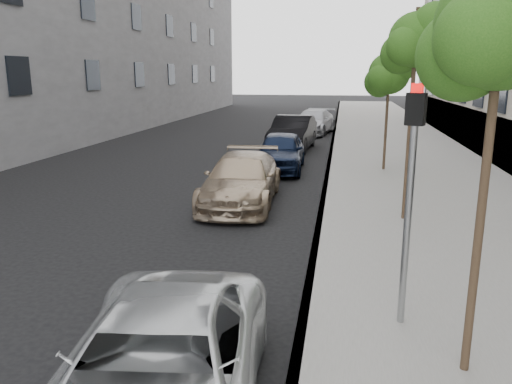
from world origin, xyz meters
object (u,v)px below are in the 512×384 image
(tree_mid, at_px, (417,40))
(sedan_black, at_px, (293,133))
(signal_pole, at_px, (411,180))
(tree_far, at_px, (390,73))
(minivan, at_px, (158,375))
(suv, at_px, (242,180))
(sedan_blue, at_px, (280,151))
(tree_near, at_px, (504,24))
(sedan_rear, at_px, (313,122))

(tree_mid, bearing_deg, sedan_black, 108.74)
(tree_mid, xyz_separation_m, signal_pole, (-0.66, -5.41, -2.12))
(tree_far, relative_size, minivan, 0.95)
(tree_far, relative_size, sedan_black, 0.88)
(signal_pole, distance_m, sedan_black, 17.33)
(suv, height_order, sedan_blue, sedan_blue)
(tree_near, relative_size, minivan, 1.05)
(tree_far, distance_m, suv, 7.40)
(minivan, bearing_deg, tree_near, 16.65)
(sedan_rear, bearing_deg, sedan_black, -85.56)
(signal_pole, relative_size, minivan, 0.73)
(sedan_blue, bearing_deg, sedan_black, 88.72)
(tree_mid, relative_size, sedan_rear, 1.01)
(sedan_rear, bearing_deg, signal_pole, -74.05)
(tree_near, distance_m, sedan_rear, 25.19)
(minivan, bearing_deg, tree_far, 69.97)
(minivan, distance_m, sedan_blue, 14.34)
(tree_mid, height_order, sedan_black, tree_mid)
(tree_mid, relative_size, sedan_blue, 1.17)
(tree_mid, distance_m, tree_far, 6.54)
(tree_mid, xyz_separation_m, sedan_blue, (-3.86, 6.37, -3.62))
(minivan, relative_size, sedan_black, 0.93)
(tree_near, relative_size, sedan_rear, 0.97)
(sedan_blue, height_order, sedan_rear, sedan_blue)
(tree_mid, height_order, sedan_blue, tree_mid)
(sedan_blue, bearing_deg, tree_near, -75.19)
(suv, xyz_separation_m, sedan_blue, (0.47, 5.11, 0.04))
(sedan_black, bearing_deg, suv, -88.23)
(tree_near, xyz_separation_m, tree_mid, (-0.00, 6.50, 0.23))
(signal_pole, xyz_separation_m, minivan, (-2.68, -2.56, -1.59))
(tree_far, relative_size, sedan_rear, 0.87)
(tree_near, bearing_deg, tree_far, 90.00)
(minivan, distance_m, suv, 9.27)
(signal_pole, height_order, sedan_rear, signal_pole)
(minivan, xyz_separation_m, sedan_black, (-0.58, 19.52, 0.17))
(tree_mid, xyz_separation_m, minivan, (-3.34, -7.97, -3.71))
(sedan_rear, bearing_deg, sedan_blue, -83.07)
(suv, height_order, sedan_rear, sedan_rear)
(signal_pole, bearing_deg, suv, 139.73)
(tree_far, distance_m, signal_pole, 12.01)
(sedan_blue, bearing_deg, tree_mid, -60.66)
(minivan, bearing_deg, sedan_black, 84.67)
(tree_mid, bearing_deg, minivan, -112.76)
(tree_mid, xyz_separation_m, sedan_rear, (-3.33, 18.23, -3.62))
(tree_mid, height_order, minivan, tree_mid)
(sedan_rear, bearing_deg, tree_far, -64.65)
(tree_near, bearing_deg, tree_mid, 90.00)
(tree_mid, bearing_deg, sedan_rear, 100.34)
(signal_pole, bearing_deg, sedan_rear, 117.30)
(tree_mid, bearing_deg, tree_far, 90.00)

